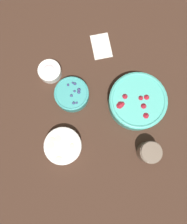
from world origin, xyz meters
TOP-DOWN VIEW (x-y plane):
  - ground_plane at (0.00, 0.00)m, footprint 4.00×4.00m
  - bowl_strawberries at (-0.04, -0.16)m, footprint 0.26×0.26m
  - bowl_blueberries at (0.08, 0.12)m, footprint 0.16×0.16m
  - bowl_bananas at (-0.14, 0.22)m, footprint 0.16×0.16m
  - bowl_cream at (0.22, 0.19)m, footprint 0.11×0.11m
  - jar_chocolate at (-0.27, -0.14)m, footprint 0.10×0.10m
  - napkin at (0.28, -0.08)m, footprint 0.14×0.10m

SIDE VIEW (x-z plane):
  - ground_plane at x=0.00m, z-range 0.00..0.00m
  - napkin at x=0.28m, z-range 0.00..0.01m
  - bowl_cream at x=0.22m, z-range 0.00..0.05m
  - bowl_bananas at x=-0.14m, z-range 0.00..0.06m
  - bowl_blueberries at x=0.08m, z-range 0.00..0.07m
  - jar_chocolate at x=-0.27m, z-range 0.00..0.09m
  - bowl_strawberries at x=-0.04m, z-range 0.00..0.09m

